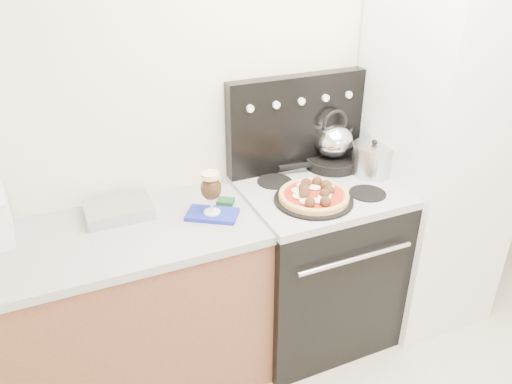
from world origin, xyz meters
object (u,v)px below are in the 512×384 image
stove_body (315,266)px  fridge (435,161)px  pizza (314,194)px  skillet (332,162)px  beer_glass (211,193)px  stock_pot (373,160)px  oven_mitt (212,214)px  base_cabinet (108,321)px  pizza_pan (314,200)px  tea_kettle (334,138)px

stove_body → fridge: fridge is taller
pizza → skillet: (0.29, 0.30, -0.01)m
beer_glass → stock_pot: bearing=3.3°
stove_body → stock_pot: bearing=6.3°
oven_mitt → pizza: size_ratio=0.69×
base_cabinet → pizza_pan: bearing=-7.3°
stove_body → pizza_pan: size_ratio=2.32×
stove_body → pizza_pan: bearing=-132.7°
skillet → fridge: bearing=-23.6°
oven_mitt → pizza_pan: size_ratio=0.61×
base_cabinet → fridge: (1.80, -0.05, 0.52)m
stove_body → oven_mitt: bearing=-178.5°
oven_mitt → tea_kettle: tea_kettle is taller
stove_body → tea_kettle: (0.19, 0.20, 0.64)m
oven_mitt → pizza: pizza is taller
stove_body → beer_glass: 0.82m
skillet → tea_kettle: bearing=0.0°
stove_body → pizza_pan: 0.51m
tea_kettle → stove_body: bearing=-135.6°
beer_glass → tea_kettle: bearing=15.5°
oven_mitt → stock_pot: 0.91m
oven_mitt → beer_glass: size_ratio=1.12×
oven_mitt → tea_kettle: size_ratio=1.03×
fridge → tea_kettle: 0.57m
beer_glass → pizza: (0.48, -0.09, -0.07)m
pizza → stock_pot: size_ratio=1.57×
base_cabinet → oven_mitt: 0.72m
beer_glass → tea_kettle: 0.80m
oven_mitt → skillet: 0.79m
base_cabinet → beer_glass: beer_glass is taller
base_cabinet → oven_mitt: bearing=-4.3°
base_cabinet → stock_pot: 1.55m
beer_glass → skillet: size_ratio=0.70×
pizza → stock_pot: (0.43, 0.14, 0.04)m
oven_mitt → skillet: size_ratio=0.79×
beer_glass → skillet: bearing=15.5°
pizza → skillet: size_ratio=1.13×
base_cabinet → stove_body: size_ratio=1.65×
skillet → base_cabinet: bearing=-172.4°
pizza → tea_kettle: tea_kettle is taller
pizza → tea_kettle: size_ratio=1.49×
fridge → beer_glass: (-1.28, 0.01, 0.07)m
skillet → tea_kettle: (0.00, 0.00, 0.14)m
stove_body → tea_kettle: bearing=46.3°
stock_pot → skillet: bearing=131.6°
pizza_pan → skillet: size_ratio=1.29×
fridge → oven_mitt: bearing=179.6°
pizza_pan → pizza: 0.03m
stock_pot → tea_kettle: bearing=131.6°
fridge → stove_body: bearing=178.0°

